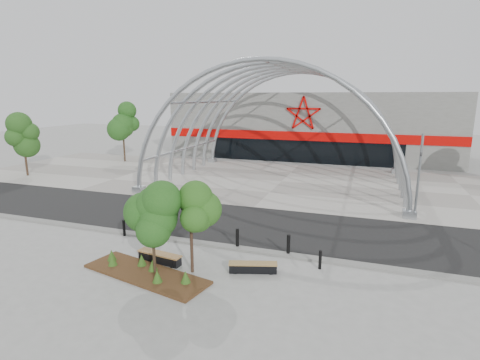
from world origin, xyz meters
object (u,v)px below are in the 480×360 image
Objects in this scene: street_tree_0 at (152,210)px; street_tree_1 at (191,209)px; bollard_2 at (237,238)px; bench_1 at (253,268)px; signal_pole at (419,175)px; bench_0 at (160,258)px.

street_tree_0 is 1.01× the size of street_tree_1.
street_tree_1 is at bearing -107.65° from bollard_2.
bench_1 is 2.78m from bollard_2.
street_tree_1 is (-10.01, -11.20, 0.09)m from signal_pole.
bollard_2 is (2.86, 2.76, 0.29)m from bench_0.
street_tree_0 reaches higher than bench_0.
bollard_2 is (2.44, 3.87, -2.41)m from street_tree_0.
signal_pole is 15.02m from street_tree_1.
bench_0 is (-1.86, 0.38, -2.68)m from street_tree_1.
street_tree_0 reaches higher than bench_1.
signal_pole is at bearing 42.34° from bench_0.
bench_0 is at bearing -137.66° from signal_pole.
street_tree_1 is at bearing -131.80° from signal_pole.
street_tree_0 reaches higher than bollard_2.
street_tree_1 is 1.87× the size of bench_1.
bollard_2 is (-1.54, 2.29, 0.30)m from bench_1.
bench_1 is (4.40, 0.46, -0.01)m from bench_0.
signal_pole reaches higher than street_tree_0.
street_tree_1 reaches higher than bench_0.
bench_0 reaches higher than bench_1.
bollard_2 is (1.00, 3.13, -2.39)m from street_tree_1.
bollard_2 is (-9.01, -8.06, -2.30)m from signal_pole.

